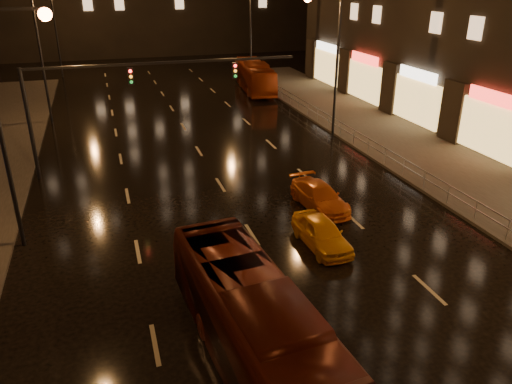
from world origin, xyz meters
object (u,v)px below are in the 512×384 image
(bus_red, at_px, (259,331))
(taxi_near, at_px, (322,233))
(bus_curb, at_px, (255,76))
(taxi_far, at_px, (320,197))

(bus_red, height_order, taxi_near, bus_red)
(taxi_near, bearing_deg, bus_red, -129.93)
(bus_curb, relative_size, taxi_near, 2.76)
(bus_red, distance_m, taxi_far, 11.55)
(bus_curb, distance_m, taxi_far, 27.53)
(bus_red, xyz_separation_m, taxi_far, (6.22, 9.70, -0.82))
(bus_red, xyz_separation_m, taxi_near, (4.73, 6.14, -0.79))
(bus_red, height_order, bus_curb, bus_red)
(taxi_far, bearing_deg, bus_red, -127.32)
(bus_curb, height_order, taxi_near, bus_curb)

